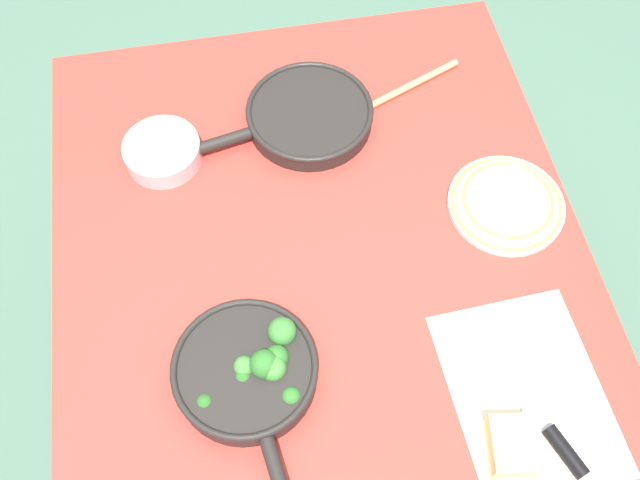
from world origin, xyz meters
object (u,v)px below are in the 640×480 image
grater_knife (549,430)px  cheese_block (510,446)px  skillet_eggs (308,115)px  dinner_plate_stack (507,203)px  skillet_broccoli (249,371)px  prep_bowl_steel (163,152)px  wooden_spoon (372,105)px

grater_knife → cheese_block: cheese_block is taller
skillet_eggs → cheese_block: size_ratio=4.13×
grater_knife → dinner_plate_stack: 0.42m
skillet_broccoli → skillet_eggs: (0.51, -0.19, -0.01)m
skillet_broccoli → dinner_plate_stack: size_ratio=1.58×
skillet_eggs → prep_bowl_steel: size_ratio=2.71×
skillet_eggs → prep_bowl_steel: 0.29m
dinner_plate_stack → prep_bowl_steel: (0.23, 0.62, 0.01)m
dinner_plate_stack → skillet_broccoli: bearing=115.2°
grater_knife → cheese_block: bearing=82.3°
prep_bowl_steel → grater_knife: bearing=-139.2°
prep_bowl_steel → dinner_plate_stack: bearing=-110.2°
skillet_broccoli → cheese_block: skillet_broccoli is taller
skillet_broccoli → wooden_spoon: skillet_broccoli is taller
skillet_eggs → prep_bowl_steel: same height
skillet_broccoli → prep_bowl_steel: bearing=-176.0°
wooden_spoon → cheese_block: 0.72m
skillet_eggs → wooden_spoon: 0.14m
grater_knife → prep_bowl_steel: size_ratio=1.54×
wooden_spoon → grater_knife: bearing=78.4°
wooden_spoon → prep_bowl_steel: bearing=-15.3°
grater_knife → dinner_plate_stack: bearing=-29.2°
wooden_spoon → dinner_plate_stack: (-0.28, -0.20, 0.00)m
skillet_broccoli → wooden_spoon: size_ratio=1.03×
skillet_eggs → wooden_spoon: size_ratio=1.20×
dinner_plate_stack → skillet_eggs: bearing=51.2°
wooden_spoon → prep_bowl_steel: size_ratio=2.25×
skillet_eggs → grater_knife: (-0.68, -0.27, -0.01)m
wooden_spoon → dinner_plate_stack: bearing=102.7°
dinner_plate_stack → prep_bowl_steel: 0.66m
cheese_block → dinner_plate_stack: 0.45m
grater_knife → prep_bowl_steel: 0.85m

